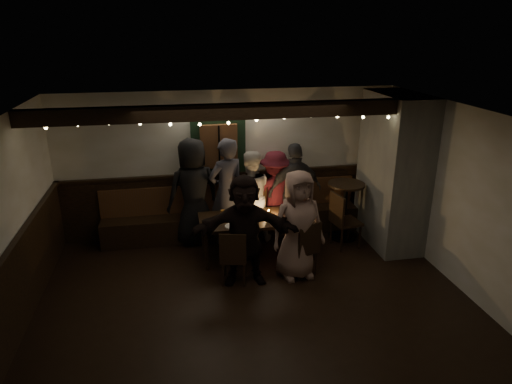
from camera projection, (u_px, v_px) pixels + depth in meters
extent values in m
cube|color=black|center=(255.00, 304.00, 6.30)|extent=(6.00, 5.00, 0.01)
cube|color=black|center=(255.00, 116.00, 5.40)|extent=(6.00, 5.00, 0.01)
cube|color=beige|center=(230.00, 163.00, 8.16)|extent=(6.00, 0.01, 2.60)
cube|color=beige|center=(3.00, 236.00, 5.33)|extent=(0.01, 5.00, 2.60)
cube|color=beige|center=(466.00, 202.00, 6.37)|extent=(0.01, 5.00, 2.60)
cube|color=black|center=(231.00, 203.00, 8.39)|extent=(6.00, 0.05, 1.10)
cube|color=black|center=(17.00, 291.00, 5.59)|extent=(0.05, 5.00, 1.10)
cube|color=slate|center=(393.00, 171.00, 7.70)|extent=(0.70, 1.40, 2.60)
cube|color=black|center=(233.00, 224.00, 8.27)|extent=(4.60, 0.45, 0.45)
cube|color=#593417|center=(231.00, 196.00, 8.28)|extent=(4.60, 0.06, 0.50)
cube|color=black|center=(218.00, 145.00, 7.95)|extent=(0.95, 0.04, 1.00)
cube|color=#593417|center=(219.00, 146.00, 7.89)|extent=(0.64, 0.12, 0.76)
cube|color=black|center=(242.00, 111.00, 6.37)|extent=(6.00, 0.16, 0.22)
sphere|color=#FFE599|center=(46.00, 128.00, 5.94)|extent=(0.04, 0.04, 0.04)
sphere|color=#FFE599|center=(78.00, 125.00, 6.00)|extent=(0.04, 0.04, 0.04)
sphere|color=#FFE599|center=(109.00, 123.00, 6.07)|extent=(0.04, 0.04, 0.04)
sphere|color=#FFE599|center=(140.00, 123.00, 6.14)|extent=(0.04, 0.04, 0.04)
sphere|color=#FFE599|center=(170.00, 124.00, 6.22)|extent=(0.04, 0.04, 0.04)
sphere|color=#FFE599|center=(200.00, 124.00, 6.30)|extent=(0.04, 0.04, 0.04)
sphere|color=#FFE599|center=(228.00, 123.00, 6.37)|extent=(0.04, 0.04, 0.04)
sphere|color=#FFE599|center=(257.00, 120.00, 6.43)|extent=(0.04, 0.04, 0.04)
sphere|color=#FFE599|center=(284.00, 117.00, 6.49)|extent=(0.04, 0.04, 0.04)
sphere|color=#FFE599|center=(311.00, 116.00, 6.56)|extent=(0.04, 0.04, 0.04)
sphere|color=#FFE599|center=(337.00, 116.00, 6.63)|extent=(0.04, 0.04, 0.04)
sphere|color=#FFE599|center=(363.00, 117.00, 6.71)|extent=(0.04, 0.04, 0.04)
sphere|color=#FFE599|center=(388.00, 117.00, 6.79)|extent=(0.04, 0.04, 0.04)
sphere|color=#FFE599|center=(413.00, 116.00, 6.85)|extent=(0.04, 0.04, 0.04)
cube|color=black|center=(258.00, 219.00, 7.42)|extent=(1.91, 0.82, 0.05)
cylinder|color=black|center=(207.00, 252.00, 7.07)|extent=(0.06, 0.06, 0.63)
cylinder|color=black|center=(203.00, 234.00, 7.69)|extent=(0.06, 0.06, 0.63)
cylinder|color=black|center=(316.00, 242.00, 7.38)|extent=(0.06, 0.06, 0.63)
cylinder|color=black|center=(304.00, 226.00, 8.00)|extent=(0.06, 0.06, 0.63)
cylinder|color=#BF7226|center=(223.00, 214.00, 7.39)|extent=(0.06, 0.06, 0.13)
cylinder|color=#BF7226|center=(237.00, 219.00, 7.19)|extent=(0.06, 0.06, 0.13)
cylinder|color=silver|center=(250.00, 210.00, 7.53)|extent=(0.06, 0.06, 0.13)
cylinder|color=#BF7226|center=(269.00, 216.00, 7.32)|extent=(0.06, 0.06, 0.13)
cylinder|color=silver|center=(283.00, 208.00, 7.62)|extent=(0.06, 0.06, 0.13)
cylinder|color=#BF7226|center=(301.00, 214.00, 7.38)|extent=(0.06, 0.06, 0.13)
cylinder|color=white|center=(232.00, 226.00, 7.08)|extent=(0.24, 0.24, 0.01)
cube|color=#B2B2B7|center=(259.00, 217.00, 7.36)|extent=(0.15, 0.09, 0.05)
cylinder|color=#990C0C|center=(257.00, 214.00, 7.34)|extent=(0.03, 0.03, 0.15)
cylinder|color=gold|center=(260.00, 214.00, 7.35)|extent=(0.03, 0.03, 0.15)
cylinder|color=silver|center=(269.00, 213.00, 7.47)|extent=(0.05, 0.05, 0.07)
sphere|color=#FFB24C|center=(269.00, 210.00, 7.45)|extent=(0.03, 0.03, 0.03)
cube|color=black|center=(234.00, 258.00, 6.72)|extent=(0.46, 0.46, 0.04)
cube|color=black|center=(233.00, 249.00, 6.48)|extent=(0.39, 0.12, 0.44)
cylinder|color=black|center=(245.00, 265.00, 6.93)|extent=(0.03, 0.03, 0.38)
cylinder|color=black|center=(244.00, 276.00, 6.64)|extent=(0.03, 0.03, 0.38)
cylinder|color=black|center=(225.00, 265.00, 6.94)|extent=(0.03, 0.03, 0.38)
cylinder|color=black|center=(223.00, 275.00, 6.65)|extent=(0.03, 0.03, 0.38)
cube|color=black|center=(302.00, 249.00, 6.95)|extent=(0.51, 0.51, 0.04)
cube|color=black|center=(310.00, 239.00, 6.72)|extent=(0.39, 0.18, 0.46)
cylinder|color=black|center=(303.00, 255.00, 7.24)|extent=(0.03, 0.03, 0.39)
cylinder|color=black|center=(316.00, 263.00, 6.98)|extent=(0.03, 0.03, 0.39)
cylinder|color=black|center=(287.00, 260.00, 7.08)|extent=(0.03, 0.03, 0.39)
cylinder|color=black|center=(299.00, 269.00, 6.82)|extent=(0.03, 0.03, 0.39)
cube|color=black|center=(346.00, 222.00, 7.80)|extent=(0.51, 0.51, 0.04)
cube|color=black|center=(337.00, 209.00, 7.64)|extent=(0.12, 0.44, 0.50)
cylinder|color=black|center=(360.00, 237.00, 7.78)|extent=(0.04, 0.04, 0.43)
cylinder|color=black|center=(342.00, 240.00, 7.67)|extent=(0.04, 0.04, 0.43)
cylinder|color=black|center=(349.00, 229.00, 8.10)|extent=(0.04, 0.04, 0.43)
cylinder|color=black|center=(331.00, 232.00, 7.98)|extent=(0.04, 0.04, 0.43)
cylinder|color=black|center=(343.00, 236.00, 8.30)|extent=(0.52, 0.52, 0.03)
cylinder|color=black|center=(345.00, 211.00, 8.13)|extent=(0.07, 0.07, 1.01)
cylinder|color=black|center=(346.00, 184.00, 7.96)|extent=(0.64, 0.64, 0.04)
imported|color=black|center=(194.00, 192.00, 7.81)|extent=(1.05, 0.83, 1.87)
imported|color=#31303A|center=(227.00, 191.00, 7.84)|extent=(0.81, 0.69, 1.87)
imported|color=#BCB7B1|center=(250.00, 196.00, 7.95)|extent=(0.80, 0.63, 1.63)
imported|color=#46111B|center=(275.00, 193.00, 8.17)|extent=(1.03, 0.61, 1.57)
imported|color=#2A2B30|center=(295.00, 191.00, 8.08)|extent=(1.06, 0.57, 1.72)
imported|color=black|center=(245.00, 230.00, 6.59)|extent=(1.59, 0.66, 1.67)
imported|color=gray|center=(298.00, 225.00, 6.74)|extent=(0.89, 0.64, 1.68)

